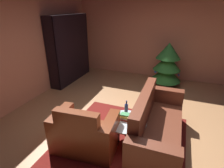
% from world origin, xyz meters
% --- Properties ---
extents(ground_plane, '(7.53, 7.53, 0.00)m').
position_xyz_m(ground_plane, '(0.00, 0.00, 0.00)').
color(ground_plane, '#AF7A4E').
extents(wall_back, '(5.62, 0.06, 2.59)m').
position_xyz_m(wall_back, '(0.00, 3.17, 1.29)').
color(wall_back, tan).
rests_on(wall_back, ground).
extents(wall_left, '(0.06, 6.39, 2.59)m').
position_xyz_m(wall_left, '(-2.78, 0.00, 1.29)').
color(wall_left, tan).
rests_on(wall_left, ground).
extents(area_rug, '(2.22, 2.30, 0.01)m').
position_xyz_m(area_rug, '(-0.04, -0.45, 0.00)').
color(area_rug, maroon).
rests_on(area_rug, ground).
extents(bookshelf_unit, '(0.36, 1.77, 2.05)m').
position_xyz_m(bookshelf_unit, '(-2.53, 1.95, 1.03)').
color(bookshelf_unit, black).
rests_on(bookshelf_unit, ground).
extents(armchair_red, '(1.11, 0.75, 0.88)m').
position_xyz_m(armchair_red, '(-0.56, -0.87, 0.31)').
color(armchair_red, brown).
rests_on(armchair_red, ground).
extents(couch_red, '(0.75, 1.94, 0.95)m').
position_xyz_m(couch_red, '(0.53, -0.29, 0.32)').
color(couch_red, brown).
rests_on(couch_red, ground).
extents(coffee_table, '(0.72, 0.72, 0.43)m').
position_xyz_m(coffee_table, '(0.03, -0.41, 0.39)').
color(coffee_table, black).
rests_on(coffee_table, ground).
extents(book_stack_on_table, '(0.20, 0.16, 0.12)m').
position_xyz_m(book_stack_on_table, '(-0.00, -0.37, 0.48)').
color(book_stack_on_table, red).
rests_on(book_stack_on_table, coffee_table).
extents(bottle_on_table, '(0.07, 0.07, 0.29)m').
position_xyz_m(bottle_on_table, '(-0.03, -0.23, 0.54)').
color(bottle_on_table, navy).
rests_on(bottle_on_table, coffee_table).
extents(decorated_tree, '(0.90, 0.90, 1.31)m').
position_xyz_m(decorated_tree, '(0.41, 2.48, 0.68)').
color(decorated_tree, brown).
rests_on(decorated_tree, ground).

